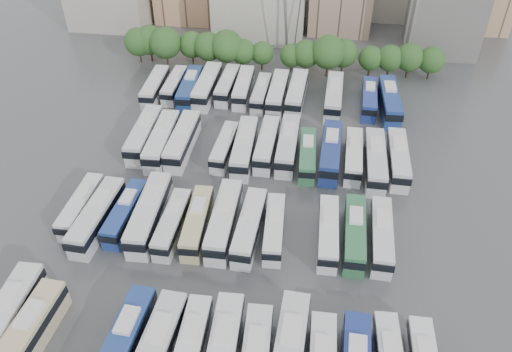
# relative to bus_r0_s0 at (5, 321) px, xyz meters

# --- Properties ---
(ground) EXTENTS (220.00, 220.00, 0.00)m
(ground) POSITION_rel_bus_r0_s0_xyz_m (21.39, 23.65, -2.09)
(ground) COLOR #424447
(ground) RESTS_ON ground
(tree_line) EXTENTS (64.28, 7.92, 8.39)m
(tree_line) POSITION_rel_bus_r0_s0_xyz_m (18.96, 65.68, 2.35)
(tree_line) COLOR black
(tree_line) RESTS_ON ground
(bus_r0_s0) EXTENTS (3.31, 13.63, 4.25)m
(bus_r0_s0) POSITION_rel_bus_r0_s0_xyz_m (0.00, 0.00, 0.00)
(bus_r0_s0) COLOR silver
(bus_r0_s0) RESTS_ON ground
(bus_r0_s1) EXTENTS (3.48, 13.08, 4.07)m
(bus_r0_s1) POSITION_rel_bus_r0_s0_xyz_m (3.07, -1.53, -0.09)
(bus_r0_s1) COLOR #CCB98C
(bus_r0_s1) RESTS_ON ground
(bus_r0_s4) EXTENTS (3.28, 12.67, 3.94)m
(bus_r0_s4) POSITION_rel_bus_r0_s0_xyz_m (13.12, -0.69, -0.15)
(bus_r0_s4) COLOR navy
(bus_r0_s4) RESTS_ON ground
(bus_r0_s6) EXTENTS (2.81, 11.74, 3.67)m
(bus_r0_s6) POSITION_rel_bus_r0_s0_xyz_m (19.88, -0.40, -0.29)
(bus_r0_s6) COLOR silver
(bus_r0_s6) RESTS_ON ground
(bus_r1_s0) EXTENTS (2.45, 11.11, 3.48)m
(bus_r1_s0) POSITION_rel_bus_r0_s0_xyz_m (0.12, 18.73, -0.38)
(bus_r1_s0) COLOR silver
(bus_r1_s0) RESTS_ON ground
(bus_r1_s1) EXTENTS (3.34, 12.90, 4.01)m
(bus_r1_s1) POSITION_rel_bus_r0_s0_xyz_m (3.18, 16.88, -0.12)
(bus_r1_s1) COLOR silver
(bus_r1_s1) RESTS_ON ground
(bus_r1_s2) EXTENTS (2.83, 11.25, 3.51)m
(bus_r1_s2) POSITION_rel_bus_r0_s0_xyz_m (6.46, 18.28, -0.37)
(bus_r1_s2) COLOR navy
(bus_r1_s2) RESTS_ON ground
(bus_r1_s3) EXTENTS (3.43, 13.64, 4.25)m
(bus_r1_s3) POSITION_rel_bus_r0_s0_xyz_m (9.79, 18.21, -0.00)
(bus_r1_s3) COLOR silver
(bus_r1_s3) RESTS_ON ground
(bus_r1_s4) EXTENTS (2.60, 11.14, 3.48)m
(bus_r1_s4) POSITION_rel_bus_r0_s0_xyz_m (13.12, 17.16, -0.38)
(bus_r1_s4) COLOR silver
(bus_r1_s4) RESTS_ON ground
(bus_r1_s5) EXTENTS (3.09, 11.71, 3.64)m
(bus_r1_s5) POSITION_rel_bus_r0_s0_xyz_m (16.25, 17.80, -0.30)
(bus_r1_s5) COLOR #C3B986
(bus_r1_s5) RESTS_ON ground
(bus_r1_s6) EXTENTS (2.92, 13.11, 4.11)m
(bus_r1_s6) POSITION_rel_bus_r0_s0_xyz_m (19.65, 18.42, -0.07)
(bus_r1_s6) COLOR silver
(bus_r1_s6) RESTS_ON ground
(bus_r1_s7) EXTENTS (3.12, 12.26, 3.82)m
(bus_r1_s7) POSITION_rel_bus_r0_s0_xyz_m (23.05, 17.85, -0.21)
(bus_r1_s7) COLOR silver
(bus_r1_s7) RESTS_ON ground
(bus_r1_s8) EXTENTS (2.93, 10.95, 3.40)m
(bus_r1_s8) POSITION_rel_bus_r0_s0_xyz_m (26.20, 18.19, -0.42)
(bus_r1_s8) COLOR silver
(bus_r1_s8) RESTS_ON ground
(bus_r1_s10) EXTENTS (2.68, 11.44, 3.58)m
(bus_r1_s10) POSITION_rel_bus_r0_s0_xyz_m (33.02, 18.36, -0.33)
(bus_r1_s10) COLOR silver
(bus_r1_s10) RESTS_ON ground
(bus_r1_s11) EXTENTS (2.81, 11.99, 3.75)m
(bus_r1_s11) POSITION_rel_bus_r0_s0_xyz_m (36.31, 18.56, -0.25)
(bus_r1_s11) COLOR #2F6D43
(bus_r1_s11) RESTS_ON ground
(bus_r1_s12) EXTENTS (2.90, 11.87, 3.70)m
(bus_r1_s12) POSITION_rel_bus_r0_s0_xyz_m (39.62, 18.69, -0.27)
(bus_r1_s12) COLOR silver
(bus_r1_s12) RESTS_ON ground
(bus_r2_s1) EXTENTS (3.37, 13.37, 4.16)m
(bus_r2_s1) POSITION_rel_bus_r0_s0_xyz_m (3.20, 36.19, -0.04)
(bus_r2_s1) COLOR silver
(bus_r2_s1) RESTS_ON ground
(bus_r2_s2) EXTENTS (3.43, 13.54, 4.22)m
(bus_r2_s2) POSITION_rel_bus_r0_s0_xyz_m (6.51, 34.87, -0.02)
(bus_r2_s2) COLOR silver
(bus_r2_s2) RESTS_ON ground
(bus_r2_s3) EXTENTS (2.92, 13.24, 4.15)m
(bus_r2_s3) POSITION_rel_bus_r0_s0_xyz_m (9.70, 35.41, -0.05)
(bus_r2_s3) COLOR silver
(bus_r2_s3) RESTS_ON ground
(bus_r2_s5) EXTENTS (2.87, 11.04, 3.44)m
(bus_r2_s5) POSITION_rel_bus_r0_s0_xyz_m (16.50, 35.13, -0.40)
(bus_r2_s5) COLOR silver
(bus_r2_s5) RESTS_ON ground
(bus_r2_s6) EXTENTS (3.29, 13.35, 4.16)m
(bus_r2_s6) POSITION_rel_bus_r0_s0_xyz_m (19.65, 34.91, -0.04)
(bus_r2_s6) COLOR silver
(bus_r2_s6) RESTS_ON ground
(bus_r2_s7) EXTENTS (2.88, 12.34, 3.86)m
(bus_r2_s7) POSITION_rel_bus_r0_s0_xyz_m (22.95, 36.46, -0.19)
(bus_r2_s7) COLOR silver
(bus_r2_s7) RESTS_ON ground
(bus_r2_s8) EXTENTS (2.92, 13.15, 4.12)m
(bus_r2_s8) POSITION_rel_bus_r0_s0_xyz_m (26.22, 36.59, -0.06)
(bus_r2_s8) COLOR silver
(bus_r2_s8) RESTS_ON ground
(bus_r2_s9) EXTENTS (2.95, 11.46, 3.57)m
(bus_r2_s9) POSITION_rel_bus_r0_s0_xyz_m (29.41, 34.65, -0.34)
(bus_r2_s9) COLOR #2F6E47
(bus_r2_s9) RESTS_ON ground
(bus_r2_s10) EXTENTS (3.32, 13.38, 4.17)m
(bus_r2_s10) POSITION_rel_bus_r0_s0_xyz_m (32.86, 35.63, -0.04)
(bus_r2_s10) COLOR navy
(bus_r2_s10) RESTS_ON ground
(bus_r2_s11) EXTENTS (2.88, 11.79, 3.68)m
(bus_r2_s11) POSITION_rel_bus_r0_s0_xyz_m (36.33, 35.38, -0.28)
(bus_r2_s11) COLOR silver
(bus_r2_s11) RESTS_ON ground
(bus_r2_s12) EXTENTS (2.96, 13.25, 4.15)m
(bus_r2_s12) POSITION_rel_bus_r0_s0_xyz_m (39.51, 34.26, -0.05)
(bus_r2_s12) COLOR silver
(bus_r2_s12) RESTS_ON ground
(bus_r2_s13) EXTENTS (2.85, 12.61, 3.95)m
(bus_r2_s13) POSITION_rel_bus_r0_s0_xyz_m (42.93, 35.39, -0.15)
(bus_r2_s13) COLOR silver
(bus_r2_s13) RESTS_ON ground
(bus_r3_s0) EXTENTS (3.12, 12.24, 3.81)m
(bus_r3_s0) POSITION_rel_bus_r0_s0_xyz_m (-0.03, 52.27, -0.22)
(bus_r3_s0) COLOR silver
(bus_r3_s0) RESTS_ON ground
(bus_r3_s1) EXTENTS (2.45, 11.19, 3.51)m
(bus_r3_s1) POSITION_rel_bus_r0_s0_xyz_m (3.33, 53.64, -0.37)
(bus_r3_s1) COLOR silver
(bus_r3_s1) RESTS_ON ground
(bus_r3_s2) EXTENTS (3.37, 12.90, 4.01)m
(bus_r3_s2) POSITION_rel_bus_r0_s0_xyz_m (6.61, 52.48, -0.12)
(bus_r3_s2) COLOR navy
(bus_r3_s2) RESTS_ON ground
(bus_r3_s3) EXTENTS (3.05, 13.64, 4.27)m
(bus_r3_s3) POSITION_rel_bus_r0_s0_xyz_m (9.63, 53.46, 0.01)
(bus_r3_s3) COLOR silver
(bus_r3_s3) RESTS_ON ground
(bus_r3_s4) EXTENTS (2.91, 11.98, 3.74)m
(bus_r3_s4) POSITION_rel_bus_r0_s0_xyz_m (13.18, 54.87, -0.25)
(bus_r3_s4) COLOR silver
(bus_r3_s4) RESTS_ON ground
(bus_r3_s5) EXTENTS (2.91, 12.31, 3.85)m
(bus_r3_s5) POSITION_rel_bus_r0_s0_xyz_m (16.32, 54.32, -0.20)
(bus_r3_s5) COLOR silver
(bus_r3_s5) RESTS_ON ground
(bus_r3_s6) EXTENTS (2.67, 11.24, 3.51)m
(bus_r3_s6) POSITION_rel_bus_r0_s0_xyz_m (19.81, 52.86, -0.36)
(bus_r3_s6) COLOR silver
(bus_r3_s6) RESTS_ON ground
(bus_r3_s7) EXTENTS (3.05, 12.94, 4.04)m
(bus_r3_s7) POSITION_rel_bus_r0_s0_xyz_m (22.86, 52.98, -0.10)
(bus_r3_s7) COLOR silver
(bus_r3_s7) RESTS_ON ground
(bus_r3_s8) EXTENTS (3.35, 13.24, 4.12)m
(bus_r3_s8) POSITION_rel_bus_r0_s0_xyz_m (26.32, 53.35, -0.06)
(bus_r3_s8) COLOR silver
(bus_r3_s8) RESTS_ON ground
(bus_r3_s10) EXTENTS (3.29, 13.46, 4.20)m
(bus_r3_s10) POSITION_rel_bus_r0_s0_xyz_m (32.98, 52.99, -0.03)
(bus_r3_s10) COLOR silver
(bus_r3_s10) RESTS_ON ground
(bus_r3_s12) EXTENTS (3.06, 11.92, 3.71)m
(bus_r3_s12) POSITION_rel_bus_r0_s0_xyz_m (39.31, 53.46, -0.27)
(bus_r3_s12) COLOR navy
(bus_r3_s12) RESTS_ON ground
(bus_r3_s13) EXTENTS (3.49, 13.75, 4.28)m
(bus_r3_s13) POSITION_rel_bus_r0_s0_xyz_m (42.80, 52.59, 0.01)
(bus_r3_s13) COLOR navy
(bus_r3_s13) RESTS_ON ground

